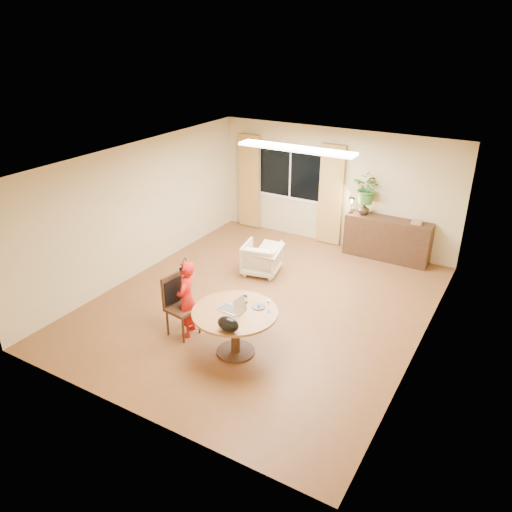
{
  "coord_description": "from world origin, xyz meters",
  "views": [
    {
      "loc": [
        3.82,
        -6.77,
        4.56
      ],
      "look_at": [
        -0.01,
        -0.2,
        1.03
      ],
      "focal_mm": 35.0,
      "sensor_mm": 36.0,
      "label": 1
    }
  ],
  "objects_px": {
    "child": "(187,299)",
    "sideboard": "(387,239)",
    "dining_table": "(235,320)",
    "armchair": "(262,258)",
    "dining_chair": "(182,307)"
  },
  "relations": [
    {
      "from": "child",
      "to": "sideboard",
      "type": "height_order",
      "value": "child"
    },
    {
      "from": "dining_table",
      "to": "child",
      "type": "bearing_deg",
      "value": 176.68
    },
    {
      "from": "dining_table",
      "to": "child",
      "type": "distance_m",
      "value": 0.94
    },
    {
      "from": "dining_table",
      "to": "armchair",
      "type": "bearing_deg",
      "value": 111.31
    },
    {
      "from": "dining_table",
      "to": "dining_chair",
      "type": "bearing_deg",
      "value": 179.84
    },
    {
      "from": "armchair",
      "to": "dining_table",
      "type": "bearing_deg",
      "value": 99.61
    },
    {
      "from": "sideboard",
      "to": "armchair",
      "type": "bearing_deg",
      "value": -135.17
    },
    {
      "from": "dining_table",
      "to": "armchair",
      "type": "distance_m",
      "value": 2.74
    },
    {
      "from": "child",
      "to": "sideboard",
      "type": "xyz_separation_m",
      "value": [
        1.89,
        4.43,
        -0.19
      ]
    },
    {
      "from": "sideboard",
      "to": "dining_chair",
      "type": "bearing_deg",
      "value": -113.55
    },
    {
      "from": "dining_table",
      "to": "armchair",
      "type": "xyz_separation_m",
      "value": [
        -0.99,
        2.54,
        -0.25
      ]
    },
    {
      "from": "child",
      "to": "armchair",
      "type": "height_order",
      "value": "child"
    },
    {
      "from": "dining_table",
      "to": "child",
      "type": "xyz_separation_m",
      "value": [
        -0.93,
        0.05,
        0.07
      ]
    },
    {
      "from": "dining_chair",
      "to": "child",
      "type": "distance_m",
      "value": 0.16
    },
    {
      "from": "child",
      "to": "dining_table",
      "type": "bearing_deg",
      "value": 69.18
    }
  ]
}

